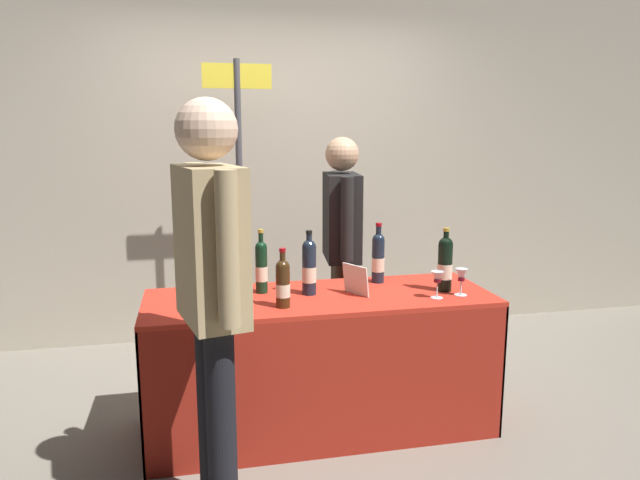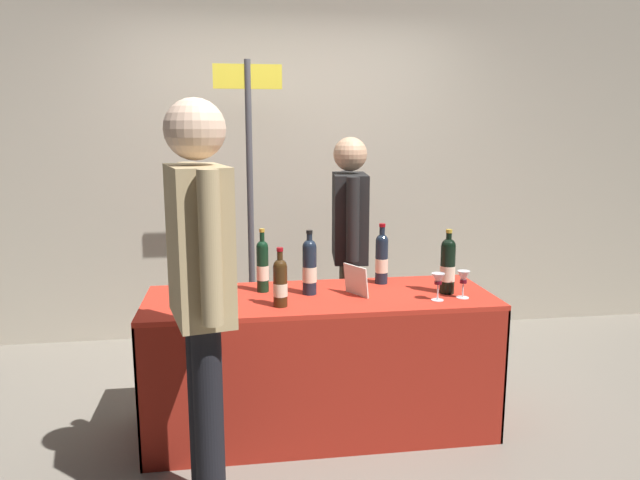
{
  "view_description": "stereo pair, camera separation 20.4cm",
  "coord_description": "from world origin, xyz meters",
  "views": [
    {
      "loc": [
        -0.64,
        -2.95,
        1.62
      ],
      "look_at": [
        0.0,
        0.0,
        1.05
      ],
      "focal_mm": 33.04,
      "sensor_mm": 36.0,
      "label": 1
    },
    {
      "loc": [
        -0.44,
        -2.99,
        1.62
      ],
      "look_at": [
        0.0,
        0.0,
        1.05
      ],
      "focal_mm": 33.04,
      "sensor_mm": 36.0,
      "label": 2
    }
  ],
  "objects": [
    {
      "name": "wine_glass_mid",
      "position": [
        0.59,
        -0.18,
        0.86
      ],
      "size": [
        0.07,
        0.07,
        0.14
      ],
      "color": "silver",
      "rests_on": "tasting_table"
    },
    {
      "name": "featured_wine_bottle",
      "position": [
        0.39,
        0.2,
        0.9
      ],
      "size": [
        0.07,
        0.07,
        0.35
      ],
      "color": "#192333",
      "rests_on": "tasting_table"
    },
    {
      "name": "booth_signpost",
      "position": [
        -0.33,
        1.04,
        1.24
      ],
      "size": [
        0.45,
        0.04,
        2.07
      ],
      "color": "#47474C",
      "rests_on": "ground_plane"
    },
    {
      "name": "tasting_table",
      "position": [
        0.0,
        0.0,
        0.52
      ],
      "size": [
        1.84,
        0.66,
        0.75
      ],
      "color": "red",
      "rests_on": "ground_plane"
    },
    {
      "name": "brochure_stand",
      "position": [
        0.19,
        -0.02,
        0.83
      ],
      "size": [
        0.11,
        0.17,
        0.16
      ],
      "primitive_type": "cube",
      "rotation": [
        0.12,
        0.0,
        5.21
      ],
      "color": "silver",
      "rests_on": "tasting_table"
    },
    {
      "name": "vendor_presenter",
      "position": [
        0.3,
        0.72,
        0.94
      ],
      "size": [
        0.26,
        0.6,
        1.58
      ],
      "rotation": [
        0.0,
        0.0,
        -1.69
      ],
      "color": "#4C4233",
      "rests_on": "ground_plane"
    },
    {
      "name": "display_bottle_0",
      "position": [
        -0.05,
        0.04,
        0.91
      ],
      "size": [
        0.08,
        0.08,
        0.35
      ],
      "color": "#192333",
      "rests_on": "tasting_table"
    },
    {
      "name": "back_partition",
      "position": [
        0.0,
        1.65,
        1.51
      ],
      "size": [
        7.73,
        0.12,
        3.01
      ],
      "primitive_type": "cube",
      "color": "#B2A893",
      "rests_on": "ground_plane"
    },
    {
      "name": "display_bottle_3",
      "position": [
        -0.3,
        0.12,
        0.9
      ],
      "size": [
        0.07,
        0.07,
        0.35
      ],
      "color": "black",
      "rests_on": "tasting_table"
    },
    {
      "name": "display_bottle_2",
      "position": [
        -0.22,
        -0.16,
        0.88
      ],
      "size": [
        0.07,
        0.07,
        0.3
      ],
      "color": "#38230F",
      "rests_on": "tasting_table"
    },
    {
      "name": "taster_foreground_right",
      "position": [
        -0.58,
        -0.66,
        1.05
      ],
      "size": [
        0.29,
        0.55,
        1.74
      ],
      "rotation": [
        0.0,
        0.0,
        1.79
      ],
      "color": "black",
      "rests_on": "ground_plane"
    },
    {
      "name": "display_bottle_1",
      "position": [
        0.68,
        -0.05,
        0.91
      ],
      "size": [
        0.08,
        0.08,
        0.35
      ],
      "color": "black",
      "rests_on": "tasting_table"
    },
    {
      "name": "wine_glass_near_vendor",
      "position": [
        0.73,
        -0.16,
        0.86
      ],
      "size": [
        0.07,
        0.07,
        0.15
      ],
      "color": "silver",
      "rests_on": "tasting_table"
    },
    {
      "name": "ground_plane",
      "position": [
        0.0,
        0.0,
        0.0
      ],
      "size": [
        12.0,
        12.0,
        0.0
      ],
      "primitive_type": "plane",
      "color": "gray"
    }
  ]
}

